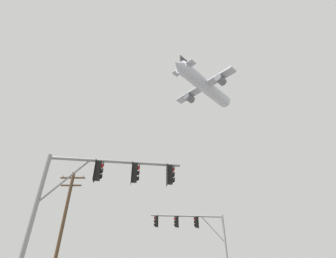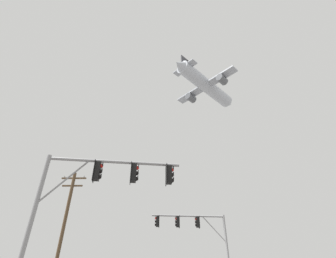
{
  "view_description": "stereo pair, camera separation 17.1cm",
  "coord_description": "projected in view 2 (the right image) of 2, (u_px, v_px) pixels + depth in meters",
  "views": [
    {
      "loc": [
        0.59,
        -3.42,
        1.39
      ],
      "look_at": [
        0.49,
        19.87,
        15.92
      ],
      "focal_mm": 26.21,
      "sensor_mm": 36.0,
      "label": 1
    },
    {
      "loc": [
        0.76,
        -3.42,
        1.39
      ],
      "look_at": [
        0.49,
        19.87,
        15.92
      ],
      "focal_mm": 26.21,
      "sensor_mm": 36.0,
      "label": 2
    }
  ],
  "objects": [
    {
      "name": "airplane",
      "position": [
        206.0,
        86.0,
        55.96
      ],
      "size": [
        16.05,
        16.31,
        5.56
      ],
      "color": "#B7BCC6"
    },
    {
      "name": "signal_pole_near",
      "position": [
        97.0,
        188.0,
        11.25
      ],
      "size": [
        6.33,
        1.16,
        6.53
      ],
      "color": "gray",
      "rests_on": "ground"
    },
    {
      "name": "utility_pole",
      "position": [
        64.0,
        226.0,
        19.97
      ],
      "size": [
        2.2,
        0.28,
        9.83
      ],
      "color": "brown",
      "rests_on": "ground"
    },
    {
      "name": "signal_pole_far",
      "position": [
        197.0,
        232.0,
        21.87
      ],
      "size": [
        6.74,
        0.9,
        6.66
      ],
      "color": "gray",
      "rests_on": "ground"
    }
  ]
}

